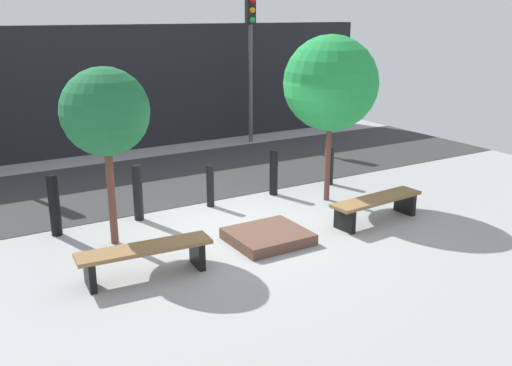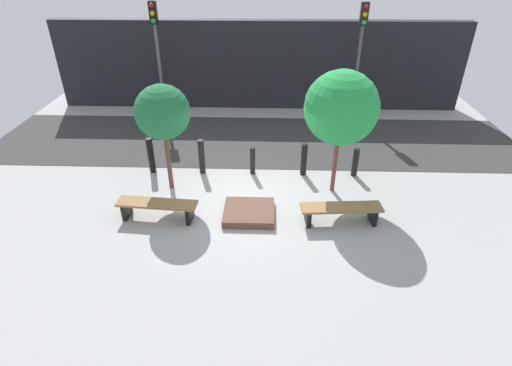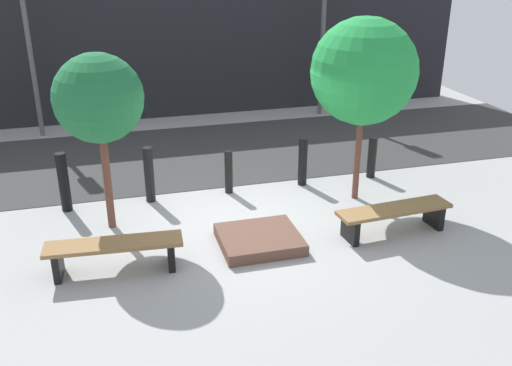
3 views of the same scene
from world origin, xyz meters
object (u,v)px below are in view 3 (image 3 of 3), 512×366
Objects in this scene: bollard_right at (303,161)px; bench_left at (114,250)px; planter_bed at (259,239)px; tree_behind_left_bench at (98,99)px; tree_behind_right_bench at (364,72)px; bollard_far_left at (64,182)px; traffic_light_mid_west at (324,9)px; bollard_left at (149,175)px; traffic_light_west at (25,18)px; bollard_center at (229,172)px; bench_right at (394,214)px; bollard_far_right at (372,157)px.

bench_left is at bearing -147.73° from bollard_right.
planter_bed is 0.43× the size of tree_behind_left_bench.
tree_behind_right_bench is (2.25, 1.29, 2.31)m from planter_bed.
bollard_far_left is 0.26× the size of traffic_light_mid_west.
bollard_far_left is 1.50m from bollard_left.
traffic_light_mid_west reaches higher than bollard_right.
tree_behind_left_bench is at bearing -49.29° from bollard_far_left.
bench_left is 1.58× the size of planter_bed.
traffic_light_mid_west is at bearing -0.00° from traffic_light_west.
tree_behind_left_bench is 3.01× the size of bollard_right.
traffic_light_west is (-0.72, 4.72, 2.32)m from bollard_far_left.
traffic_light_mid_west reaches higher than tree_behind_right_bench.
planter_bed is 2.19m from bollard_center.
traffic_light_west is at bearing 137.91° from bollard_right.
bench_right is 4.43m from bollard_left.
bollard_center is at bearing 50.86° from bench_left.
bollard_center is (1.50, 0.00, -0.10)m from bollard_left.
bollard_right is at bearing -115.22° from traffic_light_mid_west.
traffic_light_west is (-2.22, 4.72, 2.33)m from bollard_left.
traffic_light_west is (-1.48, 7.08, 2.52)m from bench_left.
bench_right is 1.82× the size of bollard_far_left.
bollard_right is 5.73m from traffic_light_mid_west.
bollard_far_left is 6.00m from bollard_far_right.
planter_bed is 0.30× the size of traffic_light_west.
tree_behind_left_bench reaches higher than bollard_center.
bench_right reaches higher than planter_bed.
tree_behind_left_bench is 3.46× the size of bollard_center.
bollard_center is (2.25, 0.88, -1.80)m from tree_behind_left_bench.
traffic_light_mid_west reaches higher than tree_behind_left_bench.
tree_behind_left_bench is 2.04m from bollard_far_left.
bollard_center is 3.00m from bollard_far_right.
bollard_left reaches higher than bollard_center.
bollard_right is at bearing 130.38° from tree_behind_right_bench.
bench_left is 0.48× the size of traffic_light_west.
bollard_center is at bearing 129.14° from bench_right.
bollard_left is (-3.75, 2.36, 0.19)m from bench_right.
bench_right is at bearing -46.48° from bollard_center.
tree_behind_right_bench is 3.12m from bollard_center.
bollard_center is 0.87× the size of bollard_right.
bench_left is 1.00× the size of bench_right.
tree_behind_left_bench is 5.82m from traffic_light_west.
traffic_light_west is at bearing 98.70° from bollard_far_left.
bollard_right is (3.75, 2.36, 0.14)m from bench_left.
tree_behind_right_bench is 5.80m from traffic_light_mid_west.
bollard_right is at bearing 103.12° from bench_right.
traffic_light_west reaches higher than tree_behind_right_bench.
bench_left is at bearing -78.22° from traffic_light_west.
bench_left is 0.60× the size of tree_behind_right_bench.
tree_behind_right_bench is 0.80× the size of traffic_light_mid_west.
bollard_left is 4.50m from bollard_far_right.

